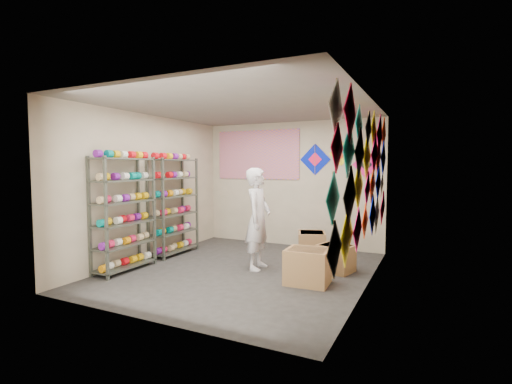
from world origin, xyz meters
The scene contains 12 objects.
ground centered at (0.00, 0.00, 0.00)m, with size 4.50×4.50×0.00m, color #272522.
room_walls centered at (0.00, 0.00, 1.64)m, with size 4.50×4.50×4.50m.
shelf_rack_front centered at (-1.78, -0.85, 0.95)m, with size 0.40×1.10×1.90m, color #4C5147.
shelf_rack_back centered at (-1.78, 0.45, 0.95)m, with size 0.40×1.10×1.90m, color #4C5147.
string_spools centered at (-1.78, -0.20, 1.05)m, with size 0.12×2.36×0.12m.
kite_wall_display centered at (1.98, 0.07, 1.64)m, with size 0.06×4.28×2.09m.
back_wall_kites centered at (1.00, 2.24, 1.88)m, with size 1.66×0.02×0.76m.
poster centered at (-0.80, 2.23, 2.00)m, with size 2.00×0.01×1.10m, color purple.
shopkeeper centered at (0.18, 0.22, 0.86)m, with size 0.47×0.66×1.71m, color silver.
carton_a centered at (1.19, -0.19, 0.26)m, with size 0.62×0.52×0.52m, color #9F7545.
carton_b centered at (1.41, 0.62, 0.22)m, with size 0.54×0.44×0.44m, color #9F7545.
carton_c centered at (0.76, 1.38, 0.24)m, with size 0.50×0.55×0.48m, color #9F7545.
Camera 1 is at (2.86, -5.38, 1.74)m, focal length 26.00 mm.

